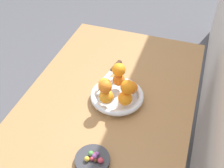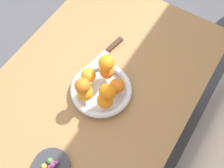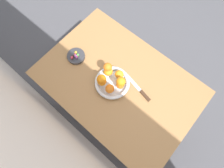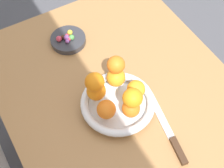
{
  "view_description": "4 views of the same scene",
  "coord_description": "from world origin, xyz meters",
  "px_view_note": "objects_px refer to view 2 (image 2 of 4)",
  "views": [
    {
      "loc": [
        0.88,
        0.3,
        1.65
      ],
      "look_at": [
        0.04,
        0.02,
        0.84
      ],
      "focal_mm": 45.0,
      "sensor_mm": 36.0,
      "label": 1
    },
    {
      "loc": [
        0.43,
        0.34,
        1.73
      ],
      "look_at": [
        -0.0,
        0.07,
        0.8
      ],
      "focal_mm": 45.0,
      "sensor_mm": 36.0,
      "label": 2
    },
    {
      "loc": [
        -0.24,
        0.34,
        1.88
      ],
      "look_at": [
        0.0,
        0.07,
        0.84
      ],
      "focal_mm": 28.0,
      "sensor_mm": 36.0,
      "label": 3
    },
    {
      "loc": [
        -0.47,
        0.34,
        1.7
      ],
      "look_at": [
        0.04,
        0.05,
        0.86
      ],
      "focal_mm": 55.0,
      "sensor_mm": 36.0,
      "label": 4
    }
  ],
  "objects_px": {
    "orange_2": "(118,85)",
    "candy_ball_5": "(44,166)",
    "candy_dish": "(51,167)",
    "candy_ball_7": "(49,167)",
    "orange_1": "(105,100)",
    "orange_0": "(85,93)",
    "candy_ball_6": "(50,161)",
    "candy_ball_4": "(53,165)",
    "knife": "(105,53)",
    "fruit_bowl": "(101,90)",
    "orange_6": "(82,86)",
    "candy_ball_3": "(53,162)",
    "orange_5": "(106,63)",
    "orange_3": "(107,72)",
    "dining_table": "(98,93)",
    "orange_4": "(89,75)",
    "orange_7": "(107,92)",
    "candy_ball_0": "(57,162)"
  },
  "relations": [
    {
      "from": "orange_0",
      "to": "candy_ball_6",
      "type": "xyz_separation_m",
      "value": [
        0.26,
        0.03,
        -0.04
      ]
    },
    {
      "from": "candy_ball_6",
      "to": "orange_0",
      "type": "bearing_deg",
      "value": -172.68
    },
    {
      "from": "candy_ball_4",
      "to": "candy_ball_5",
      "type": "relative_size",
      "value": 1.06
    },
    {
      "from": "fruit_bowl",
      "to": "orange_6",
      "type": "relative_size",
      "value": 4.19
    },
    {
      "from": "orange_0",
      "to": "candy_ball_4",
      "type": "bearing_deg",
      "value": 10.69
    },
    {
      "from": "dining_table",
      "to": "candy_ball_6",
      "type": "bearing_deg",
      "value": 6.9
    },
    {
      "from": "candy_dish",
      "to": "orange_3",
      "type": "bearing_deg",
      "value": -176.33
    },
    {
      "from": "dining_table",
      "to": "orange_1",
      "type": "distance_m",
      "value": 0.2
    },
    {
      "from": "candy_ball_4",
      "to": "orange_5",
      "type": "bearing_deg",
      "value": -175.04
    },
    {
      "from": "orange_3",
      "to": "orange_0",
      "type": "bearing_deg",
      "value": -8.66
    },
    {
      "from": "orange_1",
      "to": "orange_2",
      "type": "bearing_deg",
      "value": 176.1
    },
    {
      "from": "dining_table",
      "to": "orange_6",
      "type": "distance_m",
      "value": 0.24
    },
    {
      "from": "orange_4",
      "to": "candy_ball_0",
      "type": "height_order",
      "value": "orange_4"
    },
    {
      "from": "orange_6",
      "to": "orange_2",
      "type": "bearing_deg",
      "value": 137.95
    },
    {
      "from": "candy_ball_4",
      "to": "orange_7",
      "type": "bearing_deg",
      "value": 172.98
    },
    {
      "from": "fruit_bowl",
      "to": "candy_ball_3",
      "type": "bearing_deg",
      "value": 2.8
    },
    {
      "from": "candy_dish",
      "to": "orange_5",
      "type": "xyz_separation_m",
      "value": [
        -0.4,
        -0.03,
        0.12
      ]
    },
    {
      "from": "fruit_bowl",
      "to": "candy_ball_4",
      "type": "relative_size",
      "value": 11.48
    },
    {
      "from": "orange_6",
      "to": "candy_ball_3",
      "type": "height_order",
      "value": "orange_6"
    },
    {
      "from": "orange_4",
      "to": "candy_ball_7",
      "type": "height_order",
      "value": "orange_4"
    },
    {
      "from": "orange_1",
      "to": "orange_2",
      "type": "xyz_separation_m",
      "value": [
        -0.08,
        0.01,
        -0.0
      ]
    },
    {
      "from": "orange_4",
      "to": "candy_ball_6",
      "type": "xyz_separation_m",
      "value": [
        0.33,
        0.07,
        -0.04
      ]
    },
    {
      "from": "candy_ball_6",
      "to": "candy_ball_4",
      "type": "bearing_deg",
      "value": 67.79
    },
    {
      "from": "candy_dish",
      "to": "orange_3",
      "type": "relative_size",
      "value": 2.31
    },
    {
      "from": "orange_4",
      "to": "knife",
      "type": "distance_m",
      "value": 0.17
    },
    {
      "from": "fruit_bowl",
      "to": "orange_1",
      "type": "distance_m",
      "value": 0.08
    },
    {
      "from": "candy_ball_4",
      "to": "knife",
      "type": "bearing_deg",
      "value": -167.47
    },
    {
      "from": "candy_ball_4",
      "to": "orange_6",
      "type": "bearing_deg",
      "value": -168.79
    },
    {
      "from": "candy_ball_5",
      "to": "orange_2",
      "type": "bearing_deg",
      "value": 171.44
    },
    {
      "from": "candy_ball_7",
      "to": "orange_1",
      "type": "bearing_deg",
      "value": 173.14
    },
    {
      "from": "fruit_bowl",
      "to": "orange_2",
      "type": "bearing_deg",
      "value": 118.62
    },
    {
      "from": "orange_3",
      "to": "orange_5",
      "type": "xyz_separation_m",
      "value": [
        -0.0,
        -0.0,
        0.06
      ]
    },
    {
      "from": "orange_4",
      "to": "orange_6",
      "type": "height_order",
      "value": "orange_6"
    },
    {
      "from": "knife",
      "to": "candy_ball_5",
      "type": "bearing_deg",
      "value": 9.67
    },
    {
      "from": "dining_table",
      "to": "candy_ball_0",
      "type": "height_order",
      "value": "candy_ball_0"
    },
    {
      "from": "candy_ball_7",
      "to": "orange_5",
      "type": "bearing_deg",
      "value": -176.03
    },
    {
      "from": "fruit_bowl",
      "to": "orange_2",
      "type": "height_order",
      "value": "orange_2"
    },
    {
      "from": "dining_table",
      "to": "fruit_bowl",
      "type": "height_order",
      "value": "fruit_bowl"
    },
    {
      "from": "fruit_bowl",
      "to": "orange_6",
      "type": "distance_m",
      "value": 0.13
    },
    {
      "from": "candy_dish",
      "to": "candy_ball_7",
      "type": "bearing_deg",
      "value": 8.99
    },
    {
      "from": "knife",
      "to": "candy_ball_4",
      "type": "bearing_deg",
      "value": 12.53
    },
    {
      "from": "orange_1",
      "to": "orange_6",
      "type": "relative_size",
      "value": 1.07
    },
    {
      "from": "fruit_bowl",
      "to": "knife",
      "type": "bearing_deg",
      "value": -151.61
    },
    {
      "from": "candy_ball_3",
      "to": "orange_5",
      "type": "bearing_deg",
      "value": -175.73
    },
    {
      "from": "orange_2",
      "to": "orange_7",
      "type": "xyz_separation_m",
      "value": [
        0.07,
        0.0,
        0.06
      ]
    },
    {
      "from": "dining_table",
      "to": "fruit_bowl",
      "type": "bearing_deg",
      "value": 56.13
    },
    {
      "from": "orange_0",
      "to": "candy_ball_6",
      "type": "distance_m",
      "value": 0.27
    },
    {
      "from": "orange_2",
      "to": "candy_ball_5",
      "type": "distance_m",
      "value": 0.39
    },
    {
      "from": "orange_4",
      "to": "knife",
      "type": "bearing_deg",
      "value": -170.0
    },
    {
      "from": "orange_6",
      "to": "orange_0",
      "type": "bearing_deg",
      "value": 155.09
    }
  ]
}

